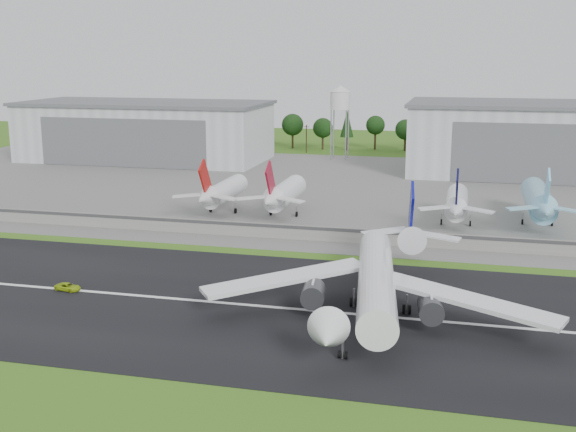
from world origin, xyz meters
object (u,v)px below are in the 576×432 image
(main_airliner, at_px, (375,289))
(parked_jet_red_b, at_px, (282,194))
(parked_jet_skyblue, at_px, (539,201))
(parked_jet_red_a, at_px, (221,192))
(ground_vehicle, at_px, (68,287))
(parked_jet_navy, at_px, (457,203))

(main_airliner, relative_size, parked_jet_red_b, 1.89)
(parked_jet_skyblue, bearing_deg, parked_jet_red_a, -176.39)
(parked_jet_red_a, bearing_deg, parked_jet_red_b, 0.11)
(ground_vehicle, height_order, parked_jet_navy, parked_jet_navy)
(parked_jet_red_b, bearing_deg, ground_vehicle, -108.79)
(parked_jet_red_b, bearing_deg, parked_jet_red_a, -179.89)
(parked_jet_navy, xyz_separation_m, parked_jet_skyblue, (19.65, 5.08, 0.50))
(parked_jet_navy, bearing_deg, ground_vehicle, -134.97)
(main_airliner, xyz_separation_m, parked_jet_navy, (11.52, 66.96, 1.08))
(main_airliner, relative_size, parked_jet_red_a, 1.89)
(parked_jet_skyblue, bearing_deg, parked_jet_navy, -165.50)
(main_airliner, distance_m, parked_jet_red_a, 83.19)
(parked_jet_red_a, height_order, parked_jet_skyblue, parked_jet_skyblue)
(main_airliner, xyz_separation_m, ground_vehicle, (-55.34, 0.03, -4.12))
(parked_jet_red_a, relative_size, parked_jet_red_b, 1.00)
(ground_vehicle, relative_size, parked_jet_red_b, 0.15)
(parked_jet_red_a, xyz_separation_m, parked_jet_navy, (60.87, -0.01, -0.03))
(main_airliner, height_order, parked_jet_red_b, main_airliner)
(parked_jet_red_b, relative_size, parked_jet_skyblue, 0.84)
(parked_jet_navy, bearing_deg, parked_jet_red_b, 179.95)
(parked_jet_skyblue, bearing_deg, main_airliner, -113.40)
(ground_vehicle, relative_size, parked_jet_red_a, 0.15)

